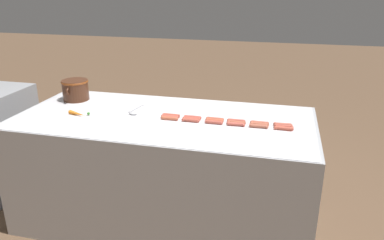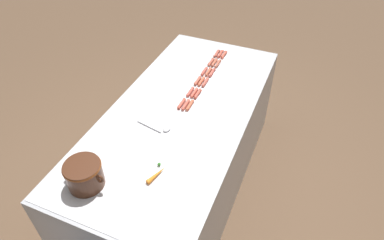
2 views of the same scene
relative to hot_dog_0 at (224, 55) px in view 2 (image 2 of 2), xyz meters
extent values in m
plane|color=brown|center=(0.05, 0.91, -0.93)|extent=(20.00, 20.00, 0.00)
cube|color=#ADAFB5|center=(0.05, 0.91, -0.47)|extent=(1.07, 2.31, 0.91)
cube|color=silver|center=(0.05, 0.91, -0.02)|extent=(1.04, 2.27, 0.00)
cylinder|color=#BE523F|center=(0.00, 0.00, 0.00)|extent=(0.03, 0.11, 0.03)
sphere|color=#BE523F|center=(0.00, -0.06, 0.00)|extent=(0.03, 0.03, 0.03)
sphere|color=#BE523F|center=(0.00, 0.06, 0.00)|extent=(0.03, 0.03, 0.03)
cylinder|color=#B05C46|center=(0.00, 0.18, 0.00)|extent=(0.03, 0.11, 0.03)
sphere|color=#B05C46|center=(0.00, 0.12, 0.00)|extent=(0.03, 0.03, 0.03)
sphere|color=#B05C46|center=(0.00, 0.23, 0.00)|extent=(0.03, 0.03, 0.03)
cylinder|color=#BD5345|center=(0.00, 0.34, 0.00)|extent=(0.03, 0.11, 0.03)
sphere|color=#BD5345|center=(0.00, 0.28, 0.00)|extent=(0.03, 0.03, 0.03)
sphere|color=#BD5345|center=(0.00, 0.40, 0.00)|extent=(0.03, 0.03, 0.03)
cylinder|color=#B65142|center=(0.00, 0.50, 0.00)|extent=(0.03, 0.11, 0.03)
sphere|color=#B65142|center=(0.00, 0.45, 0.00)|extent=(0.03, 0.03, 0.03)
sphere|color=#B65142|center=(0.00, 0.56, 0.00)|extent=(0.03, 0.03, 0.03)
cylinder|color=#B65140|center=(0.00, 0.68, 0.00)|extent=(0.03, 0.11, 0.03)
sphere|color=#B65140|center=(0.00, 0.62, 0.00)|extent=(0.03, 0.03, 0.03)
sphere|color=#B65140|center=(0.00, 0.74, 0.00)|extent=(0.03, 0.03, 0.03)
cylinder|color=#BF5A3E|center=(0.00, 0.85, 0.00)|extent=(0.03, 0.11, 0.03)
sphere|color=#BF5A3E|center=(0.00, 0.79, 0.00)|extent=(0.03, 0.03, 0.03)
sphere|color=#BF5A3E|center=(0.00, 0.90, 0.00)|extent=(0.03, 0.03, 0.03)
cylinder|color=#BB5240|center=(0.04, 0.00, 0.00)|extent=(0.03, 0.11, 0.03)
sphere|color=#BB5240|center=(0.03, -0.05, 0.00)|extent=(0.03, 0.03, 0.03)
sphere|color=#BB5240|center=(0.04, 0.06, 0.00)|extent=(0.03, 0.03, 0.03)
cylinder|color=#B25D44|center=(0.04, 0.17, 0.00)|extent=(0.03, 0.11, 0.03)
sphere|color=#B25D44|center=(0.04, 0.12, 0.00)|extent=(0.03, 0.03, 0.03)
sphere|color=#B25D44|center=(0.04, 0.23, 0.00)|extent=(0.03, 0.03, 0.03)
cylinder|color=#B15940|center=(0.04, 0.34, 0.00)|extent=(0.03, 0.11, 0.03)
sphere|color=#B15940|center=(0.04, 0.28, 0.00)|extent=(0.03, 0.03, 0.03)
sphere|color=#B15940|center=(0.03, 0.40, 0.00)|extent=(0.03, 0.03, 0.03)
cylinder|color=#BE583D|center=(0.04, 0.50, 0.00)|extent=(0.03, 0.11, 0.03)
sphere|color=#BE583D|center=(0.04, 0.45, 0.00)|extent=(0.03, 0.03, 0.03)
sphere|color=#BE583D|center=(0.04, 0.56, 0.00)|extent=(0.03, 0.03, 0.03)
cylinder|color=#BC5040|center=(0.03, 0.68, 0.00)|extent=(0.03, 0.11, 0.03)
sphere|color=#BC5040|center=(0.04, 0.62, 0.00)|extent=(0.03, 0.03, 0.03)
sphere|color=#BC5040|center=(0.03, 0.74, 0.00)|extent=(0.03, 0.03, 0.03)
cylinder|color=#BE5544|center=(0.04, 0.85, 0.00)|extent=(0.03, 0.11, 0.03)
sphere|color=#BE5544|center=(0.04, 0.79, 0.00)|extent=(0.03, 0.03, 0.03)
sphere|color=#BE5544|center=(0.04, 0.91, 0.00)|extent=(0.03, 0.03, 0.03)
cylinder|color=#B25543|center=(0.07, 0.01, 0.00)|extent=(0.03, 0.11, 0.03)
sphere|color=#B25543|center=(0.07, -0.05, 0.00)|extent=(0.03, 0.03, 0.03)
sphere|color=#B25543|center=(0.08, 0.06, 0.00)|extent=(0.03, 0.03, 0.03)
cylinder|color=#B35643|center=(0.07, 0.17, 0.00)|extent=(0.03, 0.11, 0.03)
sphere|color=#B35643|center=(0.07, 0.12, 0.00)|extent=(0.03, 0.03, 0.03)
sphere|color=#B35643|center=(0.07, 0.23, 0.00)|extent=(0.03, 0.03, 0.03)
cylinder|color=#B85143|center=(0.07, 0.35, 0.00)|extent=(0.03, 0.11, 0.03)
sphere|color=#B85143|center=(0.07, 0.29, 0.00)|extent=(0.03, 0.03, 0.03)
sphere|color=#B85143|center=(0.07, 0.40, 0.00)|extent=(0.03, 0.03, 0.03)
cylinder|color=#B35541|center=(0.07, 0.51, 0.00)|extent=(0.03, 0.11, 0.03)
sphere|color=#B35541|center=(0.07, 0.45, 0.00)|extent=(0.03, 0.03, 0.03)
sphere|color=#B35541|center=(0.07, 0.56, 0.00)|extent=(0.03, 0.03, 0.03)
cylinder|color=#B85043|center=(0.07, 0.68, 0.00)|extent=(0.03, 0.11, 0.03)
sphere|color=#B85043|center=(0.07, 0.62, 0.00)|extent=(0.03, 0.03, 0.03)
sphere|color=#B85043|center=(0.07, 0.74, 0.00)|extent=(0.03, 0.03, 0.03)
cylinder|color=#BA503F|center=(0.07, 0.85, 0.00)|extent=(0.03, 0.11, 0.03)
sphere|color=#BA503F|center=(0.07, 0.79, 0.00)|extent=(0.03, 0.03, 0.03)
sphere|color=#BA503F|center=(0.07, 0.91, 0.00)|extent=(0.03, 0.03, 0.03)
cylinder|color=#472616|center=(0.30, 1.80, 0.08)|extent=(0.22, 0.22, 0.18)
torus|color=brown|center=(0.30, 1.80, 0.15)|extent=(0.23, 0.23, 0.03)
torus|color=#472616|center=(0.19, 1.80, 0.09)|extent=(0.06, 0.02, 0.06)
torus|color=#472616|center=(0.41, 1.80, 0.09)|extent=(0.06, 0.02, 0.06)
cylinder|color=#B7B7BC|center=(0.19, 1.19, -0.01)|extent=(0.22, 0.05, 0.01)
ellipsoid|color=#B7B7BC|center=(0.06, 1.16, 0.00)|extent=(0.06, 0.08, 0.02)
cone|color=orange|center=(-0.08, 1.57, 0.00)|extent=(0.08, 0.17, 0.03)
sphere|color=#387F2D|center=(-0.05, 1.49, 0.00)|extent=(0.02, 0.02, 0.02)
camera|label=1|loc=(-2.55, 0.04, 0.98)|focal=35.11mm
camera|label=2|loc=(-0.80, 2.74, 1.67)|focal=31.15mm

